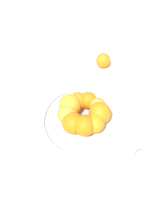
{
  "coord_description": "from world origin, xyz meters",
  "views": [
    {
      "loc": [
        -0.45,
        0.08,
        0.71
      ],
      "look_at": [
        0.0,
        0.0,
        0.07
      ],
      "focal_mm": 35.0,
      "sensor_mm": 36.0,
      "label": 1
    }
  ],
  "objects": [
    {
      "name": "ground_plane",
      "position": [
        0.0,
        0.0,
        0.0
      ],
      "size": [
        4.0,
        4.0,
        0.0
      ],
      "primitive_type": "plane",
      "color": "beige"
    },
    {
      "name": "fruit_bowl",
      "position": [
        0.0,
        0.0,
        0.01
      ],
      "size": [
        0.32,
        0.32,
        0.03
      ],
      "color": "silver",
      "rests_on": "ground_plane"
    },
    {
      "name": "orange_pile",
      "position": [
        -0.0,
        0.01,
        0.07
      ],
      "size": [
        0.19,
        0.19,
        0.08
      ],
      "color": "orange",
      "rests_on": "fruit_bowl"
    },
    {
      "name": "stray_orange",
      "position": [
        0.29,
        -0.14,
        0.03
      ],
      "size": [
        0.07,
        0.07,
        0.07
      ],
      "primitive_type": "sphere",
      "color": "orange",
      "rests_on": "ground_plane"
    },
    {
      "name": "drinking_glass",
      "position": [
        -0.22,
        -0.15,
        0.05
      ],
      "size": [
        0.06,
        0.06,
        0.11
      ],
      "primitive_type": "cylinder",
      "color": "white",
      "rests_on": "ground_plane"
    },
    {
      "name": "napkin_folded",
      "position": [
        0.19,
        0.28,
        0.0
      ],
      "size": [
        0.17,
        0.17,
        0.01
      ],
      "primitive_type": "cube",
      "rotation": [
        0.0,
        0.0,
        0.1
      ],
      "color": "beige",
      "rests_on": "ground_plane"
    }
  ]
}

